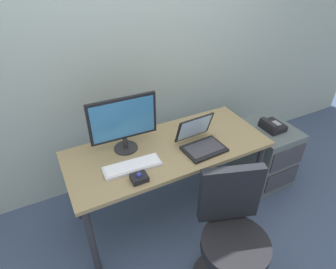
{
  "coord_description": "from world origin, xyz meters",
  "views": [
    {
      "loc": [
        -0.8,
        -1.58,
        2.05
      ],
      "look_at": [
        0.0,
        0.0,
        0.83
      ],
      "focal_mm": 30.71,
      "sensor_mm": 36.0,
      "label": 1
    }
  ],
  "objects": [
    {
      "name": "ground_plane",
      "position": [
        0.0,
        0.0,
        0.0
      ],
      "size": [
        8.0,
        8.0,
        0.0
      ],
      "primitive_type": "plane",
      "color": "#3C4C66"
    },
    {
      "name": "back_wall",
      "position": [
        0.0,
        0.68,
        1.4
      ],
      "size": [
        6.0,
        0.1,
        2.8
      ],
      "primitive_type": "cube",
      "color": "#9AAAA0",
      "rests_on": "ground"
    },
    {
      "name": "desk",
      "position": [
        0.0,
        0.0,
        0.63
      ],
      "size": [
        1.57,
        0.66,
        0.71
      ],
      "color": "#917C51",
      "rests_on": "ground"
    },
    {
      "name": "file_cabinet",
      "position": [
        1.04,
        -0.04,
        0.3
      ],
      "size": [
        0.42,
        0.53,
        0.6
      ],
      "color": "#555F5E",
      "rests_on": "ground"
    },
    {
      "name": "desk_phone",
      "position": [
        1.04,
        -0.05,
        0.64
      ],
      "size": [
        0.17,
        0.2,
        0.09
      ],
      "color": "black",
      "rests_on": "file_cabinet"
    },
    {
      "name": "office_chair",
      "position": [
        0.09,
        -0.74,
        0.41
      ],
      "size": [
        0.52,
        0.54,
        0.91
      ],
      "color": "black",
      "rests_on": "ground"
    },
    {
      "name": "monitor_main",
      "position": [
        -0.29,
        0.13,
        0.96
      ],
      "size": [
        0.5,
        0.18,
        0.43
      ],
      "color": "#262628",
      "rests_on": "desk"
    },
    {
      "name": "keyboard",
      "position": [
        -0.33,
        -0.1,
        0.73
      ],
      "size": [
        0.42,
        0.16,
        0.03
      ],
      "color": "silver",
      "rests_on": "desk"
    },
    {
      "name": "laptop",
      "position": [
        0.23,
        -0.1,
        0.76
      ],
      "size": [
        0.33,
        0.31,
        0.23
      ],
      "color": "black",
      "rests_on": "desk"
    },
    {
      "name": "trackball_mouse",
      "position": [
        -0.34,
        -0.24,
        0.73
      ],
      "size": [
        0.11,
        0.09,
        0.07
      ],
      "color": "black",
      "rests_on": "desk"
    },
    {
      "name": "coffee_mug",
      "position": [
        0.26,
        0.09,
        0.76
      ],
      "size": [
        0.1,
        0.09,
        0.1
      ],
      "color": "#497751",
      "rests_on": "desk"
    }
  ]
}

